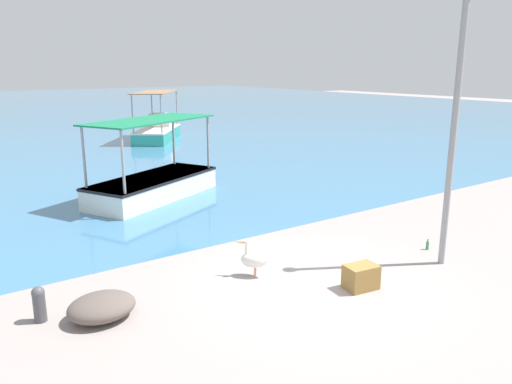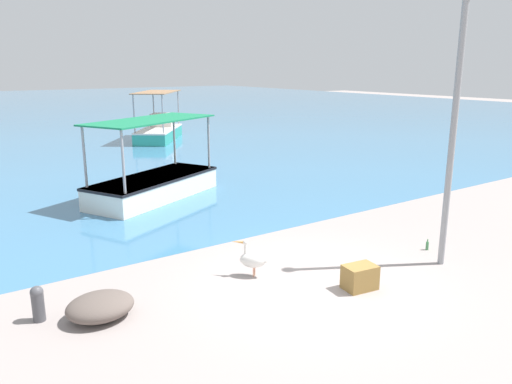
{
  "view_description": "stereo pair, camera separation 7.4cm",
  "coord_description": "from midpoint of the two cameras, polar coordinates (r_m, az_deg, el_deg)",
  "views": [
    {
      "loc": [
        -6.38,
        -7.11,
        4.31
      ],
      "look_at": [
        1.49,
        4.1,
        0.85
      ],
      "focal_mm": 35.0,
      "sensor_mm": 36.0,
      "label": 1
    },
    {
      "loc": [
        -6.32,
        -7.15,
        4.31
      ],
      "look_at": [
        1.49,
        4.1,
        0.85
      ],
      "focal_mm": 35.0,
      "sensor_mm": 36.0,
      "label": 2
    }
  ],
  "objects": [
    {
      "name": "fishing_boat_far_left",
      "position": [
        30.69,
        -10.93,
        7.03
      ],
      "size": [
        4.53,
        5.14,
        2.86
      ],
      "color": "teal",
      "rests_on": "harbor_water"
    },
    {
      "name": "ground",
      "position": [
        10.48,
        6.4,
        -10.21
      ],
      "size": [
        120.0,
        120.0,
        0.0
      ],
      "primitive_type": "plane",
      "color": "gray"
    },
    {
      "name": "mooring_bollard",
      "position": [
        9.59,
        -23.47,
        -11.49
      ],
      "size": [
        0.22,
        0.22,
        0.65
      ],
      "color": "#47474C",
      "rests_on": "ground"
    },
    {
      "name": "net_pile",
      "position": [
        9.38,
        -17.15,
        -12.38
      ],
      "size": [
        1.18,
        1.01,
        0.44
      ],
      "primitive_type": "ellipsoid",
      "color": "#61544D",
      "rests_on": "ground"
    },
    {
      "name": "cargo_crate",
      "position": [
        10.26,
        11.98,
        -9.5
      ],
      "size": [
        0.7,
        0.53,
        0.49
      ],
      "primitive_type": "cube",
      "rotation": [
        0.0,
        0.0,
        3.0
      ],
      "color": "olive",
      "rests_on": "ground"
    },
    {
      "name": "pelican",
      "position": [
        10.55,
        -0.19,
        -7.71
      ],
      "size": [
        0.61,
        0.68,
        0.8
      ],
      "color": "#E0997A",
      "rests_on": "ground"
    },
    {
      "name": "glass_bottle",
      "position": [
        12.8,
        19.14,
        -5.81
      ],
      "size": [
        0.07,
        0.07,
        0.27
      ],
      "color": "#3F7F4C",
      "rests_on": "ground"
    },
    {
      "name": "fishing_boat_center",
      "position": [
        17.0,
        -11.48,
        1.08
      ],
      "size": [
        5.16,
        3.78,
        2.64
      ],
      "color": "white",
      "rests_on": "harbor_water"
    },
    {
      "name": "lamp_post",
      "position": [
        11.35,
        21.93,
        7.98
      ],
      "size": [
        0.28,
        0.28,
        5.85
      ],
      "color": "gray",
      "rests_on": "ground"
    }
  ]
}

